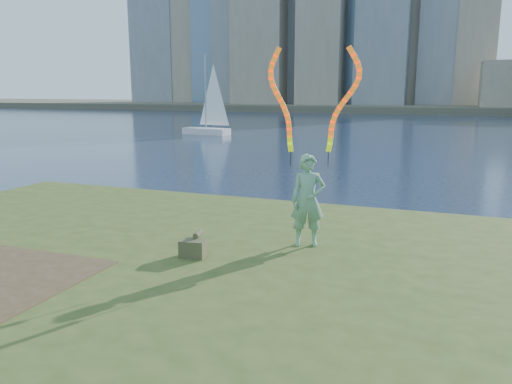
% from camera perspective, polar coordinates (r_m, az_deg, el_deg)
% --- Properties ---
extents(ground, '(320.00, 320.00, 0.00)m').
position_cam_1_polar(ground, '(10.81, -7.25, -9.52)').
color(ground, '#18243D').
rests_on(ground, ground).
extents(grassy_knoll, '(20.00, 18.00, 0.80)m').
position_cam_1_polar(grassy_knoll, '(8.88, -14.37, -12.27)').
color(grassy_knoll, '#3A4A1A').
rests_on(grassy_knoll, ground).
extents(far_shore, '(320.00, 40.00, 1.20)m').
position_cam_1_polar(far_shore, '(104.05, 18.25, 9.20)').
color(far_shore, '#494436').
rests_on(far_shore, ground).
extents(woman_with_ribbons, '(2.02, 0.82, 4.21)m').
position_cam_1_polar(woman_with_ribbons, '(9.89, 6.02, 1.70)').
color(woman_with_ribbons, '#15692E').
rests_on(woman_with_ribbons, grassy_knoll).
extents(canvas_bag, '(0.50, 0.57, 0.44)m').
position_cam_1_polar(canvas_bag, '(9.47, -7.19, -6.31)').
color(canvas_bag, '#3F4424').
rests_on(canvas_bag, grassy_knoll).
extents(sailboat, '(4.65, 2.04, 6.98)m').
position_cam_1_polar(sailboat, '(44.61, -5.48, 8.08)').
color(sailboat, silver).
rests_on(sailboat, ground).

